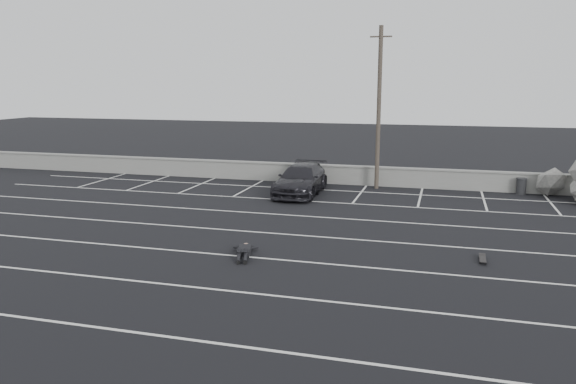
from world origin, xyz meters
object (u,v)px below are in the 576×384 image
(skateboard, at_px, (483,259))
(trash_bin, at_px, (521,186))
(car_right, at_px, (301,180))
(utility_pole, at_px, (379,108))
(person, at_px, (245,247))
(car_left, at_px, (306,175))

(skateboard, bearing_deg, trash_bin, 79.31)
(car_right, relative_size, utility_pole, 0.60)
(person, bearing_deg, trash_bin, 37.88)
(trash_bin, bearing_deg, utility_pole, -176.85)
(trash_bin, xyz_separation_m, skateboard, (-2.49, -11.99, -0.34))
(trash_bin, height_order, person, trash_bin)
(person, relative_size, skateboard, 2.99)
(person, bearing_deg, car_right, 79.16)
(utility_pole, bearing_deg, car_right, -143.69)
(car_right, bearing_deg, car_left, 91.61)
(car_left, relative_size, utility_pole, 0.51)
(car_left, bearing_deg, utility_pole, 12.81)
(car_left, height_order, person, car_left)
(car_right, xyz_separation_m, trash_bin, (10.81, 3.00, -0.32))
(car_left, xyz_separation_m, utility_pole, (3.59, 1.20, 3.54))
(car_left, bearing_deg, person, -91.84)
(utility_pole, bearing_deg, car_left, -161.52)
(car_right, distance_m, skateboard, 12.27)
(person, bearing_deg, skateboard, -5.36)
(car_right, height_order, trash_bin, car_right)
(car_right, bearing_deg, skateboard, -47.89)
(person, xyz_separation_m, skateboard, (7.59, 1.27, -0.15))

